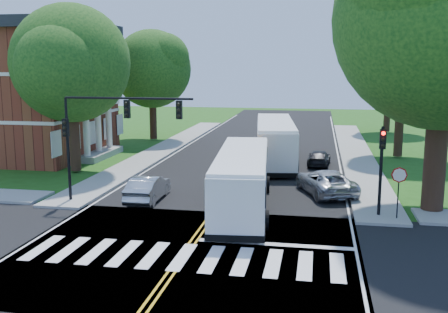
% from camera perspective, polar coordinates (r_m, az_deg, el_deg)
% --- Properties ---
extents(ground, '(140.00, 140.00, 0.00)m').
position_cam_1_polar(ground, '(21.56, -4.21, -10.40)').
color(ground, '#204E13').
rests_on(ground, ground).
extents(road, '(14.00, 96.00, 0.01)m').
position_cam_1_polar(road, '(38.63, 2.47, -1.16)').
color(road, black).
rests_on(road, ground).
extents(cross_road, '(60.00, 12.00, 0.01)m').
position_cam_1_polar(cross_road, '(21.56, -4.21, -10.39)').
color(cross_road, black).
rests_on(cross_road, ground).
extents(center_line, '(0.36, 70.00, 0.01)m').
position_cam_1_polar(center_line, '(42.52, 3.20, -0.11)').
color(center_line, gold).
rests_on(center_line, road).
extents(edge_line_w, '(0.12, 70.00, 0.01)m').
position_cam_1_polar(edge_line_w, '(43.87, -5.64, 0.17)').
color(edge_line_w, silver).
rests_on(edge_line_w, road).
extents(edge_line_e, '(0.12, 70.00, 0.01)m').
position_cam_1_polar(edge_line_e, '(42.25, 12.39, -0.40)').
color(edge_line_e, silver).
rests_on(edge_line_e, road).
extents(crosswalk, '(12.60, 3.00, 0.01)m').
position_cam_1_polar(crosswalk, '(21.10, -4.55, -10.82)').
color(crosswalk, silver).
rests_on(crosswalk, road).
extents(stop_bar, '(6.60, 0.40, 0.01)m').
position_cam_1_polar(stop_bar, '(22.49, 5.62, -9.49)').
color(stop_bar, silver).
rests_on(stop_bar, road).
extents(sidewalk_nw, '(2.60, 40.00, 0.15)m').
position_cam_1_polar(sidewalk_nw, '(47.11, -6.40, 0.92)').
color(sidewalk_nw, gray).
rests_on(sidewalk_nw, ground).
extents(sidewalk_ne, '(2.60, 40.00, 0.15)m').
position_cam_1_polar(sidewalk_ne, '(45.27, 14.17, 0.30)').
color(sidewalk_ne, gray).
rests_on(sidewalk_ne, ground).
extents(tree_ne_big, '(10.80, 10.80, 14.91)m').
position_cam_1_polar(tree_ne_big, '(28.23, 22.94, 13.56)').
color(tree_ne_big, black).
rests_on(tree_ne_big, ground).
extents(tree_west_near, '(8.00, 8.00, 11.40)m').
position_cam_1_polar(tree_west_near, '(37.43, -16.32, 9.68)').
color(tree_west_near, black).
rests_on(tree_west_near, ground).
extents(tree_west_far, '(7.60, 7.60, 10.67)m').
position_cam_1_polar(tree_west_far, '(52.10, -7.85, 9.41)').
color(tree_west_far, black).
rests_on(tree_west_far, ground).
extents(tree_east_mid, '(8.40, 8.40, 11.93)m').
position_cam_1_polar(tree_east_mid, '(44.00, 18.92, 9.98)').
color(tree_east_mid, black).
rests_on(tree_east_mid, ground).
extents(tree_east_far, '(7.20, 7.20, 10.34)m').
position_cam_1_polar(tree_east_far, '(59.99, 17.57, 8.99)').
color(tree_east_far, black).
rests_on(tree_east_far, ground).
extents(signal_nw, '(7.15, 0.46, 5.66)m').
position_cam_1_polar(signal_nw, '(28.37, -12.58, 3.46)').
color(signal_nw, black).
rests_on(signal_nw, ground).
extents(signal_ne, '(0.30, 0.46, 4.40)m').
position_cam_1_polar(signal_ne, '(26.55, 16.77, -0.26)').
color(signal_ne, black).
rests_on(signal_ne, ground).
extents(stop_sign, '(0.76, 0.08, 2.53)m').
position_cam_1_polar(stop_sign, '(26.39, 18.51, -2.48)').
color(stop_sign, black).
rests_on(stop_sign, ground).
extents(bus_lead, '(3.59, 11.82, 3.01)m').
position_cam_1_polar(bus_lead, '(27.31, 2.00, -2.47)').
color(bus_lead, white).
rests_on(bus_lead, road).
extents(bus_follow, '(4.11, 12.69, 3.23)m').
position_cam_1_polar(bus_follow, '(40.13, 5.58, 1.71)').
color(bus_follow, white).
rests_on(bus_follow, road).
extents(hatchback, '(1.60, 4.34, 1.42)m').
position_cam_1_polar(hatchback, '(29.38, -8.30, -3.43)').
color(hatchback, '#B0B2B7').
rests_on(hatchback, road).
extents(suv, '(4.01, 5.72, 1.45)m').
position_cam_1_polar(suv, '(31.10, 11.00, -2.73)').
color(suv, '#B4B6BC').
rests_on(suv, road).
extents(dark_sedan, '(1.85, 3.94, 1.11)m').
position_cam_1_polar(dark_sedan, '(39.74, 10.30, -0.17)').
color(dark_sedan, black).
rests_on(dark_sedan, road).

